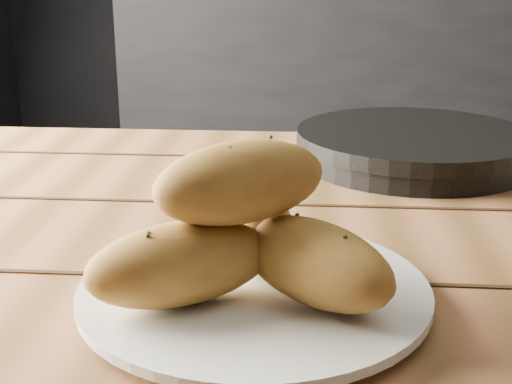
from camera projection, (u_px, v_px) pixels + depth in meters
name	position (u px, v px, depth m)	size (l,w,h in m)	color
table	(355.00, 324.00, 0.74)	(1.53, 0.92, 0.75)	#9D603A
plate	(254.00, 294.00, 0.58)	(0.28, 0.28, 0.02)	white
bread_rolls	(247.00, 233.00, 0.56)	(0.26, 0.23, 0.12)	#AB812F
skillet	(415.00, 146.00, 0.97)	(0.45, 0.32, 0.05)	black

